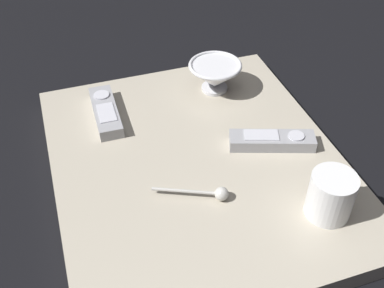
{
  "coord_description": "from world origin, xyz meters",
  "views": [
    {
      "loc": [
        -0.22,
        -0.62,
        0.67
      ],
      "look_at": [
        -0.0,
        0.02,
        0.06
      ],
      "focal_mm": 43.77,
      "sensor_mm": 36.0,
      "label": 1
    }
  ],
  "objects_px": {
    "coffee_mug": "(331,195)",
    "tv_remote_near": "(272,141)",
    "cereal_bowl": "(215,75)",
    "tv_remote_far": "(106,112)",
    "teaspoon": "(214,193)"
  },
  "relations": [
    {
      "from": "coffee_mug",
      "to": "tv_remote_near",
      "type": "height_order",
      "value": "coffee_mug"
    },
    {
      "from": "teaspoon",
      "to": "tv_remote_far",
      "type": "relative_size",
      "value": 0.78
    },
    {
      "from": "cereal_bowl",
      "to": "tv_remote_near",
      "type": "bearing_deg",
      "value": -79.66
    },
    {
      "from": "coffee_mug",
      "to": "tv_remote_near",
      "type": "bearing_deg",
      "value": 95.04
    },
    {
      "from": "coffee_mug",
      "to": "tv_remote_far",
      "type": "xyz_separation_m",
      "value": [
        -0.31,
        0.38,
        -0.03
      ]
    },
    {
      "from": "tv_remote_near",
      "to": "tv_remote_far",
      "type": "bearing_deg",
      "value": 146.31
    },
    {
      "from": "tv_remote_far",
      "to": "cereal_bowl",
      "type": "bearing_deg",
      "value": 4.82
    },
    {
      "from": "teaspoon",
      "to": "tv_remote_far",
      "type": "distance_m",
      "value": 0.32
    },
    {
      "from": "cereal_bowl",
      "to": "teaspoon",
      "type": "height_order",
      "value": "cereal_bowl"
    },
    {
      "from": "coffee_mug",
      "to": "tv_remote_near",
      "type": "distance_m",
      "value": 0.19
    },
    {
      "from": "tv_remote_far",
      "to": "coffee_mug",
      "type": "bearing_deg",
      "value": -50.77
    },
    {
      "from": "teaspoon",
      "to": "tv_remote_far",
      "type": "bearing_deg",
      "value": 115.2
    },
    {
      "from": "teaspoon",
      "to": "tv_remote_far",
      "type": "xyz_separation_m",
      "value": [
        -0.14,
        0.29,
        0.0
      ]
    },
    {
      "from": "cereal_bowl",
      "to": "tv_remote_far",
      "type": "relative_size",
      "value": 0.73
    },
    {
      "from": "teaspoon",
      "to": "tv_remote_near",
      "type": "xyz_separation_m",
      "value": [
        0.16,
        0.1,
        0.0
      ]
    }
  ]
}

